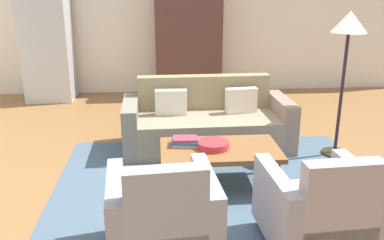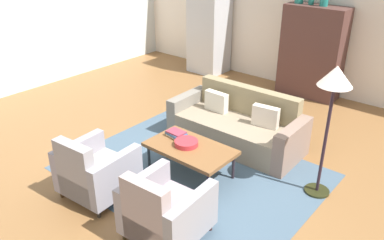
{
  "view_description": "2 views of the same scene",
  "coord_description": "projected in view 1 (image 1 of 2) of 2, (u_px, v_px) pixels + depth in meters",
  "views": [
    {
      "loc": [
        -0.59,
        -3.85,
        2.0
      ],
      "look_at": [
        -0.26,
        0.11,
        0.7
      ],
      "focal_mm": 38.84,
      "sensor_mm": 36.0,
      "label": 1
    },
    {
      "loc": [
        3.02,
        -3.54,
        3.1
      ],
      "look_at": [
        -0.24,
        0.36,
        0.62
      ],
      "focal_mm": 36.83,
      "sensor_mm": 36.0,
      "label": 2
    }
  ],
  "objects": [
    {
      "name": "armchair_left",
      "position": [
        163.0,
        220.0,
        3.07
      ],
      "size": [
        0.86,
        0.86,
        0.88
      ],
      "rotation": [
        0.0,
        0.0,
        0.08
      ],
      "color": "#32201E",
      "rests_on": "ground"
    },
    {
      "name": "wall_back",
      "position": [
        188.0,
        18.0,
        7.8
      ],
      "size": [
        9.51,
        0.12,
        2.8
      ],
      "primitive_type": "cube",
      "color": "silver",
      "rests_on": "ground"
    },
    {
      "name": "floor_lamp",
      "position": [
        348.0,
        36.0,
        4.69
      ],
      "size": [
        0.4,
        0.4,
        1.72
      ],
      "color": "black",
      "rests_on": "ground"
    },
    {
      "name": "armchair_right",
      "position": [
        321.0,
        213.0,
        3.16
      ],
      "size": [
        0.85,
        0.85,
        0.88
      ],
      "rotation": [
        0.0,
        0.0,
        0.06
      ],
      "color": "#382C20",
      "rests_on": "ground"
    },
    {
      "name": "book_stack",
      "position": [
        185.0,
        141.0,
        4.24
      ],
      "size": [
        0.31,
        0.23,
        0.08
      ],
      "color": "beige",
      "rests_on": "coffee_table"
    },
    {
      "name": "ground_plane",
      "position": [
        218.0,
        186.0,
        4.31
      ],
      "size": [
        11.41,
        11.41,
        0.0
      ],
      "primitive_type": "plane",
      "color": "brown"
    },
    {
      "name": "area_rug",
      "position": [
        219.0,
        183.0,
        4.37
      ],
      "size": [
        3.4,
        2.6,
        0.01
      ],
      "primitive_type": "cube",
      "color": "#43586A",
      "rests_on": "ground"
    },
    {
      "name": "couch",
      "position": [
        206.0,
        123.0,
        5.36
      ],
      "size": [
        2.12,
        0.94,
        0.86
      ],
      "rotation": [
        0.0,
        0.0,
        3.16
      ],
      "color": "gray",
      "rests_on": "ground"
    },
    {
      "name": "refrigerator",
      "position": [
        48.0,
        48.0,
        7.33
      ],
      "size": [
        0.8,
        0.73,
        1.85
      ],
      "color": "#B7BABF",
      "rests_on": "ground"
    },
    {
      "name": "fruit_bowl",
      "position": [
        213.0,
        145.0,
        4.18
      ],
      "size": [
        0.33,
        0.33,
        0.07
      ],
      "primitive_type": "cylinder",
      "color": "#B92B33",
      "rests_on": "coffee_table"
    },
    {
      "name": "cabinet",
      "position": [
        188.0,
        47.0,
        7.63
      ],
      "size": [
        1.2,
        0.51,
        1.8
      ],
      "color": "#4F302B",
      "rests_on": "ground"
    },
    {
      "name": "coffee_table",
      "position": [
        220.0,
        151.0,
        4.2
      ],
      "size": [
        1.2,
        0.7,
        0.43
      ],
      "color": "black",
      "rests_on": "ground"
    }
  ]
}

